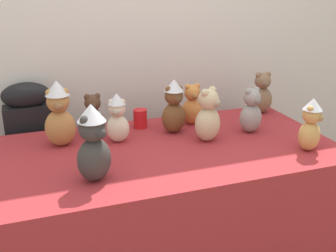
{
  "coord_description": "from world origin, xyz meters",
  "views": [
    {
      "loc": [
        -0.66,
        -1.63,
        1.64
      ],
      "look_at": [
        0.0,
        0.25,
        0.9
      ],
      "focal_mm": 44.42,
      "sensor_mm": 36.0,
      "label": 1
    }
  ],
  "objects_px": {
    "teddy_bear_honey": "(311,125)",
    "teddy_bear_mocha": "(262,94)",
    "teddy_bear_ash": "(251,112)",
    "teddy_bear_caramel": "(59,115)",
    "teddy_bear_sand": "(208,116)",
    "display_table": "(168,212)",
    "party_cup_red": "(140,119)",
    "teddy_bear_cocoa": "(93,116)",
    "instrument_case": "(34,163)",
    "teddy_bear_chestnut": "(174,107)",
    "teddy_bear_ginger": "(192,105)",
    "teddy_bear_cream": "(117,118)",
    "teddy_bear_charcoal": "(93,144)"
  },
  "relations": [
    {
      "from": "display_table",
      "to": "teddy_bear_charcoal",
      "type": "relative_size",
      "value": 5.02
    },
    {
      "from": "teddy_bear_charcoal",
      "to": "teddy_bear_sand",
      "type": "distance_m",
      "value": 0.7
    },
    {
      "from": "instrument_case",
      "to": "teddy_bear_caramel",
      "type": "xyz_separation_m",
      "value": [
        0.15,
        -0.38,
        0.42
      ]
    },
    {
      "from": "instrument_case",
      "to": "teddy_bear_sand",
      "type": "distance_m",
      "value": 1.14
    },
    {
      "from": "teddy_bear_charcoal",
      "to": "teddy_bear_cream",
      "type": "bearing_deg",
      "value": 30.45
    },
    {
      "from": "teddy_bear_honey",
      "to": "teddy_bear_sand",
      "type": "xyz_separation_m",
      "value": [
        -0.43,
        0.29,
        0.0
      ]
    },
    {
      "from": "display_table",
      "to": "teddy_bear_mocha",
      "type": "distance_m",
      "value": 0.98
    },
    {
      "from": "instrument_case",
      "to": "teddy_bear_ginger",
      "type": "relative_size",
      "value": 4.18
    },
    {
      "from": "teddy_bear_charcoal",
      "to": "party_cup_red",
      "type": "relative_size",
      "value": 3.19
    },
    {
      "from": "instrument_case",
      "to": "teddy_bear_ginger",
      "type": "xyz_separation_m",
      "value": [
        0.93,
        -0.3,
        0.37
      ]
    },
    {
      "from": "instrument_case",
      "to": "party_cup_red",
      "type": "bearing_deg",
      "value": -22.89
    },
    {
      "from": "teddy_bear_honey",
      "to": "teddy_bear_caramel",
      "type": "xyz_separation_m",
      "value": [
        -1.19,
        0.48,
        0.04
      ]
    },
    {
      "from": "teddy_bear_honey",
      "to": "teddy_bear_charcoal",
      "type": "xyz_separation_m",
      "value": [
        -1.09,
        0.04,
        0.04
      ]
    },
    {
      "from": "teddy_bear_cocoa",
      "to": "teddy_bear_caramel",
      "type": "xyz_separation_m",
      "value": [
        -0.19,
        -0.09,
        0.06
      ]
    },
    {
      "from": "teddy_bear_cream",
      "to": "teddy_bear_honey",
      "type": "bearing_deg",
      "value": -5.62
    },
    {
      "from": "teddy_bear_honey",
      "to": "teddy_bear_sand",
      "type": "bearing_deg",
      "value": 112.59
    },
    {
      "from": "teddy_bear_caramel",
      "to": "party_cup_red",
      "type": "bearing_deg",
      "value": 18.14
    },
    {
      "from": "instrument_case",
      "to": "teddy_bear_chestnut",
      "type": "height_order",
      "value": "teddy_bear_chestnut"
    },
    {
      "from": "teddy_bear_ginger",
      "to": "party_cup_red",
      "type": "height_order",
      "value": "teddy_bear_ginger"
    },
    {
      "from": "teddy_bear_sand",
      "to": "teddy_bear_caramel",
      "type": "relative_size",
      "value": 0.85
    },
    {
      "from": "teddy_bear_mocha",
      "to": "teddy_bear_sand",
      "type": "relative_size",
      "value": 0.91
    },
    {
      "from": "teddy_bear_ash",
      "to": "teddy_bear_caramel",
      "type": "bearing_deg",
      "value": 158.15
    },
    {
      "from": "teddy_bear_sand",
      "to": "teddy_bear_cocoa",
      "type": "bearing_deg",
      "value": 121.33
    },
    {
      "from": "party_cup_red",
      "to": "teddy_bear_charcoal",
      "type": "bearing_deg",
      "value": -122.81
    },
    {
      "from": "teddy_bear_sand",
      "to": "teddy_bear_mocha",
      "type": "bearing_deg",
      "value": -0.45
    },
    {
      "from": "instrument_case",
      "to": "teddy_bear_ash",
      "type": "height_order",
      "value": "instrument_case"
    },
    {
      "from": "teddy_bear_chestnut",
      "to": "party_cup_red",
      "type": "xyz_separation_m",
      "value": [
        -0.16,
        0.14,
        -0.1
      ]
    },
    {
      "from": "teddy_bear_honey",
      "to": "teddy_bear_cream",
      "type": "relative_size",
      "value": 1.02
    },
    {
      "from": "teddy_bear_cocoa",
      "to": "party_cup_red",
      "type": "bearing_deg",
      "value": 8.84
    },
    {
      "from": "teddy_bear_charcoal",
      "to": "teddy_bear_cocoa",
      "type": "relative_size",
      "value": 1.46
    },
    {
      "from": "teddy_bear_mocha",
      "to": "teddy_bear_caramel",
      "type": "bearing_deg",
      "value": -167.2
    },
    {
      "from": "display_table",
      "to": "party_cup_red",
      "type": "distance_m",
      "value": 0.56
    },
    {
      "from": "teddy_bear_honey",
      "to": "teddy_bear_mocha",
      "type": "bearing_deg",
      "value": 48.03
    },
    {
      "from": "teddy_bear_honey",
      "to": "teddy_bear_cocoa",
      "type": "height_order",
      "value": "teddy_bear_honey"
    },
    {
      "from": "instrument_case",
      "to": "teddy_bear_chestnut",
      "type": "xyz_separation_m",
      "value": [
        0.78,
        -0.4,
        0.4
      ]
    },
    {
      "from": "teddy_bear_caramel",
      "to": "teddy_bear_sand",
      "type": "bearing_deg",
      "value": -10.66
    },
    {
      "from": "teddy_bear_caramel",
      "to": "teddy_bear_mocha",
      "type": "bearing_deg",
      "value": 9.23
    },
    {
      "from": "teddy_bear_cocoa",
      "to": "teddy_bear_ash",
      "type": "relative_size",
      "value": 0.92
    },
    {
      "from": "instrument_case",
      "to": "party_cup_red",
      "type": "distance_m",
      "value": 0.74
    },
    {
      "from": "teddy_bear_sand",
      "to": "display_table",
      "type": "bearing_deg",
      "value": 154.25
    },
    {
      "from": "teddy_bear_honey",
      "to": "teddy_bear_mocha",
      "type": "distance_m",
      "value": 0.61
    },
    {
      "from": "display_table",
      "to": "teddy_bear_ginger",
      "type": "xyz_separation_m",
      "value": [
        0.26,
        0.3,
        0.5
      ]
    },
    {
      "from": "display_table",
      "to": "party_cup_red",
      "type": "xyz_separation_m",
      "value": [
        -0.05,
        0.34,
        0.44
      ]
    },
    {
      "from": "teddy_bear_charcoal",
      "to": "teddy_bear_ash",
      "type": "distance_m",
      "value": 0.99
    },
    {
      "from": "teddy_bear_chestnut",
      "to": "teddy_bear_caramel",
      "type": "height_order",
      "value": "teddy_bear_caramel"
    },
    {
      "from": "display_table",
      "to": "teddy_bear_cream",
      "type": "distance_m",
      "value": 0.59
    },
    {
      "from": "teddy_bear_cocoa",
      "to": "party_cup_red",
      "type": "distance_m",
      "value": 0.28
    },
    {
      "from": "party_cup_red",
      "to": "teddy_bear_chestnut",
      "type": "bearing_deg",
      "value": -40.6
    },
    {
      "from": "teddy_bear_cocoa",
      "to": "display_table",
      "type": "bearing_deg",
      "value": -39.76
    },
    {
      "from": "display_table",
      "to": "teddy_bear_caramel",
      "type": "bearing_deg",
      "value": 157.23
    }
  ]
}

